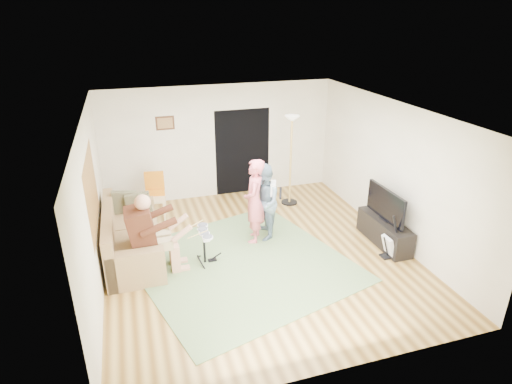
# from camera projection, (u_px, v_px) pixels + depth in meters

# --- Properties ---
(floor) EXTENTS (6.00, 6.00, 0.00)m
(floor) POSITION_uv_depth(u_px,v_px,m) (258.00, 254.00, 8.06)
(floor) COLOR brown
(floor) RESTS_ON ground
(walls) EXTENTS (5.50, 6.00, 2.70)m
(walls) POSITION_uv_depth(u_px,v_px,m) (258.00, 188.00, 7.53)
(walls) COLOR silver
(walls) RESTS_ON floor
(ceiling) EXTENTS (6.00, 6.00, 0.00)m
(ceiling) POSITION_uv_depth(u_px,v_px,m) (258.00, 112.00, 7.00)
(ceiling) COLOR white
(ceiling) RESTS_ON walls
(window_blinds) EXTENTS (0.00, 2.05, 2.05)m
(window_blinds) POSITION_uv_depth(u_px,v_px,m) (92.00, 191.00, 6.89)
(window_blinds) COLOR olive
(window_blinds) RESTS_ON walls
(doorway) EXTENTS (2.10, 0.00, 2.10)m
(doorway) POSITION_uv_depth(u_px,v_px,m) (243.00, 152.00, 10.43)
(doorway) COLOR black
(doorway) RESTS_ON walls
(picture_frame) EXTENTS (0.42, 0.03, 0.32)m
(picture_frame) POSITION_uv_depth(u_px,v_px,m) (165.00, 123.00, 9.61)
(picture_frame) COLOR #3F2314
(picture_frame) RESTS_ON walls
(area_rug) EXTENTS (4.29, 4.30, 0.02)m
(area_rug) POSITION_uv_depth(u_px,v_px,m) (242.00, 264.00, 7.74)
(area_rug) COLOR #5A7748
(area_rug) RESTS_ON floor
(sofa) EXTENTS (0.96, 2.33, 0.94)m
(sofa) POSITION_uv_depth(u_px,v_px,m) (128.00, 241.00, 7.89)
(sofa) COLOR #937249
(sofa) RESTS_ON floor
(drummer) EXTENTS (0.96, 0.53, 1.47)m
(drummer) POSITION_uv_depth(u_px,v_px,m) (154.00, 242.00, 7.34)
(drummer) COLOR #4A2314
(drummer) RESTS_ON sofa
(drum_kit) EXTENTS (0.36, 0.65, 0.67)m
(drum_kit) POSITION_uv_depth(u_px,v_px,m) (204.00, 248.00, 7.68)
(drum_kit) COLOR black
(drum_kit) RESTS_ON floor
(singer) EXTENTS (0.60, 0.72, 1.69)m
(singer) POSITION_uv_depth(u_px,v_px,m) (254.00, 201.00, 8.24)
(singer) COLOR #DA5E6B
(singer) RESTS_ON floor
(microphone) EXTENTS (0.06, 0.06, 0.24)m
(microphone) POSITION_uv_depth(u_px,v_px,m) (264.00, 180.00, 8.13)
(microphone) COLOR black
(microphone) RESTS_ON singer
(guitarist) EXTENTS (0.67, 0.82, 1.54)m
(guitarist) POSITION_uv_depth(u_px,v_px,m) (263.00, 202.00, 8.37)
(guitarist) COLOR slate
(guitarist) RESTS_ON floor
(guitar_held) EXTENTS (0.33, 0.60, 0.26)m
(guitar_held) POSITION_uv_depth(u_px,v_px,m) (273.00, 188.00, 8.31)
(guitar_held) COLOR silver
(guitar_held) RESTS_ON guitarist
(guitar_spare) EXTENTS (0.31, 0.28, 0.85)m
(guitar_spare) POSITION_uv_depth(u_px,v_px,m) (389.00, 245.00, 7.88)
(guitar_spare) COLOR black
(guitar_spare) RESTS_ON floor
(torchiere_lamp) EXTENTS (0.38, 0.38, 2.11)m
(torchiere_lamp) POSITION_uv_depth(u_px,v_px,m) (291.00, 145.00, 9.64)
(torchiere_lamp) COLOR black
(torchiere_lamp) RESTS_ON floor
(dining_chair) EXTENTS (0.49, 0.51, 1.02)m
(dining_chair) POSITION_uv_depth(u_px,v_px,m) (155.00, 202.00, 9.35)
(dining_chair) COLOR beige
(dining_chair) RESTS_ON floor
(tv_cabinet) EXTENTS (0.40, 1.40, 0.50)m
(tv_cabinet) POSITION_uv_depth(u_px,v_px,m) (384.00, 232.00, 8.36)
(tv_cabinet) COLOR black
(tv_cabinet) RESTS_ON floor
(television) EXTENTS (0.06, 1.16, 0.59)m
(television) POSITION_uv_depth(u_px,v_px,m) (386.00, 204.00, 8.11)
(television) COLOR black
(television) RESTS_ON tv_cabinet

